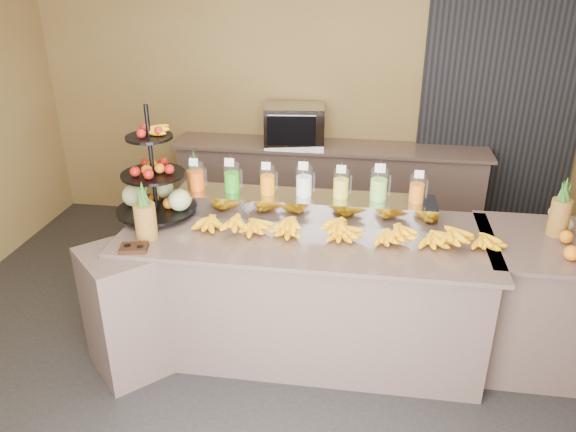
% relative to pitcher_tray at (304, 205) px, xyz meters
% --- Properties ---
extents(ground, '(6.00, 6.00, 0.00)m').
position_rel_pitcher_tray_xyz_m(ground, '(0.05, -0.58, -1.01)').
color(ground, black).
rests_on(ground, ground).
extents(room_envelope, '(6.04, 5.02, 2.82)m').
position_rel_pitcher_tray_xyz_m(room_envelope, '(0.24, 0.21, 0.87)').
color(room_envelope, olive).
rests_on(room_envelope, ground).
extents(buffet_counter, '(2.75, 1.25, 0.93)m').
position_rel_pitcher_tray_xyz_m(buffet_counter, '(-0.06, -0.32, -0.54)').
color(buffet_counter, gray).
rests_on(buffet_counter, ground).
extents(right_counter, '(1.08, 0.88, 0.93)m').
position_rel_pitcher_tray_xyz_m(right_counter, '(1.75, -0.18, -0.54)').
color(right_counter, gray).
rests_on(right_counter, ground).
extents(back_ledge, '(3.10, 0.55, 0.93)m').
position_rel_pitcher_tray_xyz_m(back_ledge, '(0.05, 1.67, -0.54)').
color(back_ledge, gray).
rests_on(back_ledge, ground).
extents(pitcher_tray, '(1.85, 0.30, 0.15)m').
position_rel_pitcher_tray_xyz_m(pitcher_tray, '(0.00, 0.00, 0.00)').
color(pitcher_tray, gray).
rests_on(pitcher_tray, buffet_counter).
extents(juice_pitcher_orange_a, '(0.11, 0.11, 0.26)m').
position_rel_pitcher_tray_xyz_m(juice_pitcher_orange_a, '(-0.78, -0.00, 0.16)').
color(juice_pitcher_orange_a, silver).
rests_on(juice_pitcher_orange_a, pitcher_tray).
extents(juice_pitcher_green, '(0.12, 0.12, 0.28)m').
position_rel_pitcher_tray_xyz_m(juice_pitcher_green, '(-0.52, -0.00, 0.17)').
color(juice_pitcher_green, silver).
rests_on(juice_pitcher_green, pitcher_tray).
extents(juice_pitcher_orange_b, '(0.11, 0.11, 0.26)m').
position_rel_pitcher_tray_xyz_m(juice_pitcher_orange_b, '(-0.26, -0.00, 0.16)').
color(juice_pitcher_orange_b, silver).
rests_on(juice_pitcher_orange_b, pitcher_tray).
extents(juice_pitcher_milk, '(0.12, 0.12, 0.28)m').
position_rel_pitcher_tray_xyz_m(juice_pitcher_milk, '(-0.00, -0.00, 0.17)').
color(juice_pitcher_milk, silver).
rests_on(juice_pitcher_milk, pitcher_tray).
extents(juice_pitcher_lemon, '(0.11, 0.11, 0.27)m').
position_rel_pitcher_tray_xyz_m(juice_pitcher_lemon, '(0.26, -0.00, 0.17)').
color(juice_pitcher_lemon, silver).
rests_on(juice_pitcher_lemon, pitcher_tray).
extents(juice_pitcher_lime, '(0.12, 0.13, 0.29)m').
position_rel_pitcher_tray_xyz_m(juice_pitcher_lime, '(0.52, -0.00, 0.17)').
color(juice_pitcher_lime, silver).
rests_on(juice_pitcher_lime, pitcher_tray).
extents(juice_pitcher_orange_c, '(0.11, 0.11, 0.26)m').
position_rel_pitcher_tray_xyz_m(juice_pitcher_orange_c, '(0.78, -0.00, 0.16)').
color(juice_pitcher_orange_c, silver).
rests_on(juice_pitcher_orange_c, pitcher_tray).
extents(banana_heap, '(2.04, 0.18, 0.17)m').
position_rel_pitcher_tray_xyz_m(banana_heap, '(0.28, -0.30, -0.00)').
color(banana_heap, yellow).
rests_on(banana_heap, buffet_counter).
extents(fruit_stand, '(0.70, 0.70, 0.80)m').
position_rel_pitcher_tray_xyz_m(fruit_stand, '(-1.01, -0.16, 0.13)').
color(fruit_stand, black).
rests_on(fruit_stand, buffet_counter).
extents(condiment_caddy, '(0.19, 0.16, 0.03)m').
position_rel_pitcher_tray_xyz_m(condiment_caddy, '(-1.00, -0.69, -0.06)').
color(condiment_caddy, black).
rests_on(condiment_caddy, buffet_counter).
extents(pineapple_left_a, '(0.14, 0.14, 0.40)m').
position_rel_pitcher_tray_xyz_m(pineapple_left_a, '(-0.98, -0.52, 0.07)').
color(pineapple_left_a, brown).
rests_on(pineapple_left_a, buffet_counter).
extents(pineapple_left_b, '(0.12, 0.12, 0.39)m').
position_rel_pitcher_tray_xyz_m(pineapple_left_b, '(-0.85, 0.18, 0.07)').
color(pineapple_left_b, brown).
rests_on(pineapple_left_b, buffet_counter).
extents(oven_warmer, '(0.62, 0.47, 0.38)m').
position_rel_pitcher_tray_xyz_m(oven_warmer, '(-0.30, 1.67, 0.12)').
color(oven_warmer, gray).
rests_on(oven_warmer, back_ledge).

